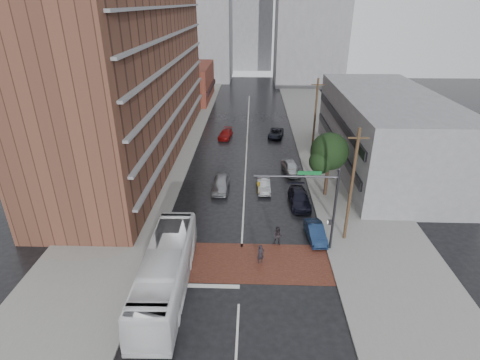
# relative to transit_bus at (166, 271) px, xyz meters

# --- Properties ---
(ground) EXTENTS (160.00, 160.00, 0.00)m
(ground) POSITION_rel_transit_bus_xyz_m (5.12, 2.78, -1.67)
(ground) COLOR black
(ground) RESTS_ON ground
(crosswalk) EXTENTS (14.00, 5.00, 0.02)m
(crosswalk) POSITION_rel_transit_bus_xyz_m (5.12, 3.28, -1.66)
(crosswalk) COLOR brown
(crosswalk) RESTS_ON ground
(sidewalk_west) EXTENTS (9.00, 90.00, 0.15)m
(sidewalk_west) POSITION_rel_transit_bus_xyz_m (-6.38, 27.78, -1.60)
(sidewalk_west) COLOR gray
(sidewalk_west) RESTS_ON ground
(sidewalk_east) EXTENTS (9.00, 90.00, 0.15)m
(sidewalk_east) POSITION_rel_transit_bus_xyz_m (16.62, 27.78, -1.60)
(sidewalk_east) COLOR gray
(sidewalk_east) RESTS_ON ground
(apartment_block) EXTENTS (10.00, 44.00, 28.00)m
(apartment_block) POSITION_rel_transit_bus_xyz_m (-8.88, 26.78, 12.33)
(apartment_block) COLOR brown
(apartment_block) RESTS_ON ground
(storefront_west) EXTENTS (8.00, 16.00, 7.00)m
(storefront_west) POSITION_rel_transit_bus_xyz_m (-6.88, 56.78, 1.83)
(storefront_west) COLOR brown
(storefront_west) RESTS_ON ground
(building_east) EXTENTS (11.00, 26.00, 9.00)m
(building_east) POSITION_rel_transit_bus_xyz_m (21.62, 22.78, 2.83)
(building_east) COLOR gray
(building_east) RESTS_ON ground
(distant_tower_west) EXTENTS (18.00, 16.00, 32.00)m
(distant_tower_west) POSITION_rel_transit_bus_xyz_m (-8.88, 80.78, 14.33)
(distant_tower_west) COLOR gray
(distant_tower_west) RESTS_ON ground
(distant_tower_east) EXTENTS (16.00, 14.00, 36.00)m
(distant_tower_east) POSITION_rel_transit_bus_xyz_m (19.12, 74.78, 16.33)
(distant_tower_east) COLOR gray
(distant_tower_east) RESTS_ON ground
(distant_tower_center) EXTENTS (12.00, 10.00, 24.00)m
(distant_tower_center) POSITION_rel_transit_bus_xyz_m (5.12, 97.78, 10.33)
(distant_tower_center) COLOR gray
(distant_tower_center) RESTS_ON ground
(street_tree) EXTENTS (4.20, 4.10, 6.90)m
(street_tree) POSITION_rel_transit_bus_xyz_m (13.64, 14.81, 3.06)
(street_tree) COLOR #332319
(street_tree) RESTS_ON ground
(signal_mast) EXTENTS (6.50, 0.30, 7.20)m
(signal_mast) POSITION_rel_transit_bus_xyz_m (10.97, 5.28, 3.06)
(signal_mast) COLOR #2D2D33
(signal_mast) RESTS_ON ground
(utility_pole_near) EXTENTS (1.60, 0.26, 10.00)m
(utility_pole_near) POSITION_rel_transit_bus_xyz_m (13.92, 6.78, 3.47)
(utility_pole_near) COLOR #473321
(utility_pole_near) RESTS_ON ground
(utility_pole_far) EXTENTS (1.60, 0.26, 10.00)m
(utility_pole_far) POSITION_rel_transit_bus_xyz_m (13.92, 26.78, 3.47)
(utility_pole_far) COLOR #473321
(utility_pole_far) RESTS_ON ground
(transit_bus) EXTENTS (3.04, 12.06, 3.34)m
(transit_bus) POSITION_rel_transit_bus_xyz_m (0.00, 0.00, 0.00)
(transit_bus) COLOR white
(transit_bus) RESTS_ON ground
(pedestrian_a) EXTENTS (0.70, 0.60, 1.63)m
(pedestrian_a) POSITION_rel_transit_bus_xyz_m (6.65, 3.29, -0.85)
(pedestrian_a) COLOR black
(pedestrian_a) RESTS_ON ground
(pedestrian_b) EXTENTS (0.97, 0.83, 1.72)m
(pedestrian_b) POSITION_rel_transit_bus_xyz_m (8.14, 5.78, -0.81)
(pedestrian_b) COLOR black
(pedestrian_b) RESTS_ON ground
(car_travel_a) EXTENTS (1.89, 4.47, 1.51)m
(car_travel_a) POSITION_rel_transit_bus_xyz_m (2.54, 15.68, -0.92)
(car_travel_a) COLOR #96989D
(car_travel_a) RESTS_ON ground
(car_travel_b) EXTENTS (1.53, 3.93, 1.28)m
(car_travel_b) POSITION_rel_transit_bus_xyz_m (7.17, 15.81, -1.03)
(car_travel_b) COLOR #A8ABAF
(car_travel_b) RESTS_ON ground
(car_travel_c) EXTENTS (2.25, 4.26, 1.18)m
(car_travel_c) POSITION_rel_transit_bus_xyz_m (1.85, 32.87, -1.08)
(car_travel_c) COLOR maroon
(car_travel_c) RESTS_ON ground
(suv_travel) EXTENTS (2.73, 4.65, 1.21)m
(suv_travel) POSITION_rel_transit_bus_xyz_m (9.42, 33.52, -1.06)
(suv_travel) COLOR black
(suv_travel) RESTS_ON ground
(car_parked_near) EXTENTS (1.67, 3.98, 1.28)m
(car_parked_near) POSITION_rel_transit_bus_xyz_m (11.42, 6.78, -1.03)
(car_parked_near) COLOR #142749
(car_parked_near) RESTS_ON ground
(car_parked_mid) EXTENTS (2.15, 4.89, 1.40)m
(car_parked_mid) POSITION_rel_transit_bus_xyz_m (10.69, 12.78, -0.97)
(car_parked_mid) COLOR black
(car_parked_mid) RESTS_ON ground
(car_parked_far) EXTENTS (2.40, 4.46, 1.44)m
(car_parked_far) POSITION_rel_transit_bus_xyz_m (10.52, 20.48, -0.95)
(car_parked_far) COLOR #A9ACB0
(car_parked_far) RESTS_ON ground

